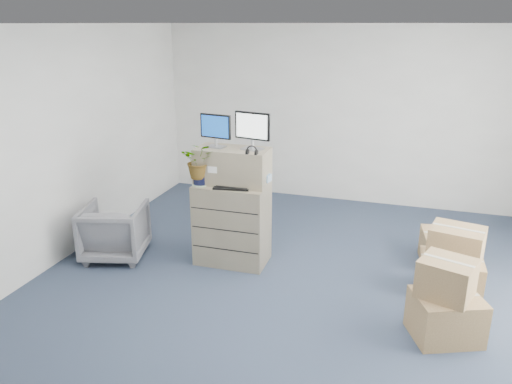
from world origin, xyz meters
TOP-DOWN VIEW (x-y plane):
  - ground at (0.00, 0.00)m, footprint 7.00×7.00m
  - wall_back at (0.00, 3.51)m, footprint 6.00×0.02m
  - filing_cabinet_lower at (-0.96, 0.81)m, footprint 0.86×0.53m
  - filing_cabinet_upper at (-0.96, 0.86)m, footprint 0.86×0.43m
  - monitor_left at (-1.16, 0.86)m, footprint 0.39×0.18m
  - monitor_right at (-0.72, 0.87)m, footprint 0.44×0.21m
  - headphones at (-0.66, 0.68)m, footprint 0.13×0.02m
  - keyboard at (-0.90, 0.68)m, footprint 0.44×0.24m
  - mouse at (-0.58, 0.70)m, footprint 0.09×0.07m
  - water_bottle at (-0.84, 0.88)m, footprint 0.08×0.08m
  - phone_dock at (-0.97, 0.86)m, footprint 0.05×0.04m
  - external_drive at (-0.65, 0.93)m, footprint 0.22×0.19m
  - tissue_box at (-0.62, 0.89)m, footprint 0.24×0.14m
  - potted_plant at (-1.30, 0.69)m, footprint 0.43×0.47m
  - office_chair at (-2.40, 0.49)m, footprint 0.89×0.85m
  - cardboard_boxes at (1.53, 0.64)m, footprint 0.78×2.26m

SIDE VIEW (x-z plane):
  - ground at x=0.00m, z-range 0.00..0.00m
  - cardboard_boxes at x=1.53m, z-range -0.08..0.72m
  - office_chair at x=-2.40m, z-range 0.00..0.75m
  - filing_cabinet_lower at x=-0.96m, z-range 0.00..1.00m
  - keyboard at x=-0.90m, z-range 1.00..1.02m
  - mouse at x=-0.58m, z-range 1.00..1.02m
  - external_drive at x=-0.65m, z-range 1.00..1.05m
  - phone_dock at x=-0.97m, z-range 0.98..1.09m
  - tissue_box at x=-0.62m, z-range 1.05..1.14m
  - water_bottle at x=-0.84m, z-range 1.00..1.27m
  - filing_cabinet_upper at x=-0.96m, z-range 1.00..1.42m
  - potted_plant at x=-1.30m, z-range 1.02..1.45m
  - wall_back at x=0.00m, z-range 0.00..2.80m
  - headphones at x=-0.66m, z-range 1.39..1.52m
  - monitor_left at x=-1.16m, z-range 1.45..1.83m
  - monitor_right at x=-0.72m, z-range 1.45..1.88m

